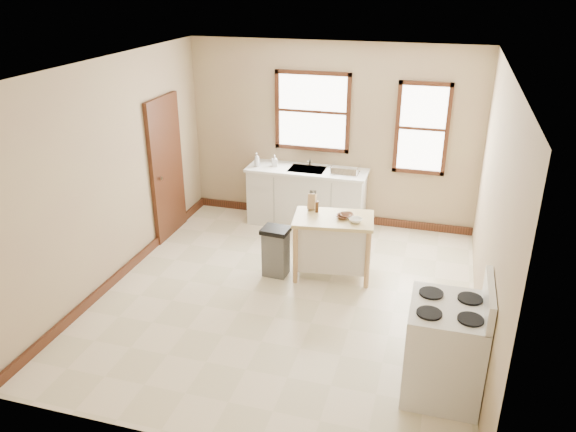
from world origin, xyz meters
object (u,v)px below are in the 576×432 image
(trash_bin, at_px, (276,251))
(gas_stove, at_px, (446,338))
(soap_bottle_b, at_px, (275,161))
(bowl_b, at_px, (347,215))
(knife_block, at_px, (312,202))
(bowl_c, at_px, (356,220))
(kitchen_island, at_px, (333,247))
(soap_bottle_a, at_px, (257,160))
(pepper_grinder, at_px, (317,207))
(dish_rack, at_px, (345,170))
(bowl_a, at_px, (343,217))

(trash_bin, bearing_deg, gas_stove, -34.17)
(soap_bottle_b, distance_m, bowl_b, 2.02)
(knife_block, height_order, bowl_c, knife_block)
(kitchen_island, bearing_deg, bowl_b, 14.11)
(soap_bottle_a, distance_m, soap_bottle_b, 0.28)
(soap_bottle_a, relative_size, knife_block, 1.08)
(pepper_grinder, xyz_separation_m, gas_stove, (1.71, -2.04, -0.30))
(knife_block, bearing_deg, dish_rack, 79.44)
(bowl_a, distance_m, trash_bin, 1.00)
(dish_rack, distance_m, bowl_b, 1.45)
(soap_bottle_b, relative_size, knife_block, 0.90)
(soap_bottle_b, height_order, kitchen_island, soap_bottle_b)
(dish_rack, distance_m, kitchen_island, 1.58)
(soap_bottle_b, height_order, dish_rack, soap_bottle_b)
(kitchen_island, xyz_separation_m, bowl_a, (0.12, 0.01, 0.44))
(bowl_a, xyz_separation_m, bowl_b, (0.04, 0.05, -0.00))
(kitchen_island, height_order, trash_bin, kitchen_island)
(knife_block, bearing_deg, soap_bottle_b, 123.53)
(knife_block, bearing_deg, bowl_b, -16.82)
(soap_bottle_a, height_order, gas_stove, gas_stove)
(trash_bin, bearing_deg, knife_block, 49.66)
(bowl_c, bearing_deg, trash_bin, -173.07)
(bowl_a, bearing_deg, gas_stove, -55.24)
(dish_rack, height_order, knife_block, knife_block)
(dish_rack, xyz_separation_m, bowl_c, (0.43, -1.55, -0.12))
(pepper_grinder, height_order, trash_bin, pepper_grinder)
(pepper_grinder, bearing_deg, knife_block, 136.12)
(dish_rack, relative_size, bowl_a, 2.33)
(knife_block, relative_size, bowl_b, 1.15)
(kitchen_island, bearing_deg, soap_bottle_a, 129.24)
(soap_bottle_a, xyz_separation_m, knife_block, (1.18, -1.22, -0.10))
(pepper_grinder, bearing_deg, soap_bottle_a, 134.20)
(soap_bottle_b, xyz_separation_m, trash_bin, (0.53, -1.69, -0.67))
(trash_bin, bearing_deg, bowl_c, 11.25)
(pepper_grinder, relative_size, bowl_c, 0.90)
(soap_bottle_a, relative_size, gas_stove, 0.18)
(pepper_grinder, relative_size, bowl_b, 0.86)
(soap_bottle_a, relative_size, trash_bin, 0.32)
(bowl_c, bearing_deg, kitchen_island, 166.37)
(bowl_a, height_order, bowl_b, same)
(dish_rack, bearing_deg, bowl_a, -95.51)
(bowl_a, height_order, trash_bin, bowl_a)
(bowl_b, xyz_separation_m, bowl_c, (0.14, -0.13, 0.00))
(gas_stove, bearing_deg, knife_block, 130.24)
(dish_rack, bearing_deg, bowl_c, -89.75)
(soap_bottle_a, bearing_deg, gas_stove, -48.15)
(kitchen_island, relative_size, knife_block, 5.06)
(dish_rack, relative_size, trash_bin, 0.62)
(kitchen_island, bearing_deg, gas_stove, -60.57)
(soap_bottle_a, relative_size, bowl_b, 1.25)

